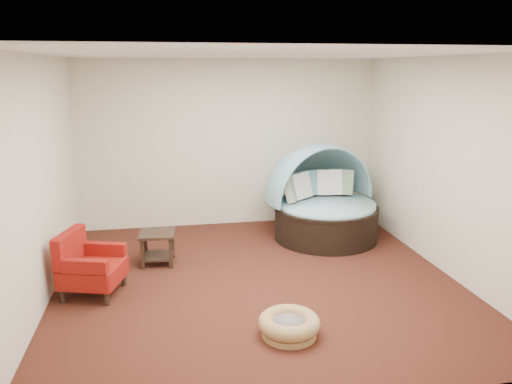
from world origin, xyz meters
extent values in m
plane|color=#451F13|center=(0.00, 0.00, 0.00)|extent=(5.00, 5.00, 0.00)
plane|color=beige|center=(0.00, 2.50, 1.40)|extent=(5.00, 0.00, 5.00)
plane|color=beige|center=(0.00, -2.50, 1.40)|extent=(5.00, 0.00, 5.00)
plane|color=beige|center=(-2.50, 0.00, 1.40)|extent=(0.00, 5.00, 5.00)
plane|color=beige|center=(2.50, 0.00, 1.40)|extent=(0.00, 5.00, 5.00)
plane|color=white|center=(0.00, 0.00, 2.80)|extent=(5.00, 5.00, 0.00)
cylinder|color=black|center=(1.37, 1.40, 0.25)|extent=(1.99, 1.99, 0.49)
cylinder|color=black|center=(1.37, 1.40, 0.51)|extent=(2.02, 2.02, 0.04)
cylinder|color=#9BCFDC|center=(1.37, 1.40, 0.55)|extent=(1.88, 1.88, 0.11)
cube|color=#386E40|center=(0.84, 1.55, 0.82)|extent=(0.41, 0.47, 0.43)
cube|color=white|center=(1.01, 1.65, 0.82)|extent=(0.47, 0.44, 0.43)
cube|color=#5F9CA6|center=(1.25, 1.83, 0.82)|extent=(0.46, 0.34, 0.43)
cube|color=white|center=(1.54, 1.80, 0.82)|extent=(0.44, 0.28, 0.43)
cube|color=#386E40|center=(1.74, 1.80, 0.82)|extent=(0.47, 0.41, 0.43)
cylinder|color=olive|center=(0.06, -1.39, 0.03)|extent=(0.58, 0.58, 0.06)
torus|color=olive|center=(0.06, -1.39, 0.14)|extent=(0.65, 0.65, 0.16)
cylinder|color=slate|center=(0.06, -1.39, 0.12)|extent=(0.39, 0.39, 0.10)
cylinder|color=black|center=(-2.33, -0.20, 0.08)|extent=(0.08, 0.08, 0.16)
cylinder|color=black|center=(-2.18, 0.31, 0.08)|extent=(0.08, 0.08, 0.16)
cylinder|color=black|center=(-1.82, -0.35, 0.08)|extent=(0.08, 0.08, 0.16)
cylinder|color=black|center=(-1.67, 0.16, 0.08)|extent=(0.08, 0.08, 0.16)
cube|color=maroon|center=(-2.00, -0.02, 0.28)|extent=(0.83, 0.83, 0.23)
cube|color=maroon|center=(-2.25, 0.06, 0.59)|extent=(0.31, 0.67, 0.39)
cube|color=maroon|center=(-2.04, -0.31, 0.47)|extent=(0.54, 0.26, 0.16)
cube|color=maroon|center=(-1.88, 0.24, 0.47)|extent=(0.54, 0.26, 0.16)
cube|color=black|center=(-1.25, 0.82, 0.43)|extent=(0.51, 0.51, 0.04)
cube|color=black|center=(-1.25, 0.82, 0.11)|extent=(0.45, 0.45, 0.03)
cube|color=black|center=(-1.45, 0.65, 0.21)|extent=(0.05, 0.05, 0.42)
cube|color=black|center=(-1.42, 1.03, 0.21)|extent=(0.05, 0.05, 0.42)
cube|color=black|center=(-1.08, 0.62, 0.21)|extent=(0.05, 0.05, 0.42)
cube|color=black|center=(-1.04, 0.99, 0.21)|extent=(0.05, 0.05, 0.42)
camera|label=1|loc=(-1.11, -5.82, 2.64)|focal=35.00mm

